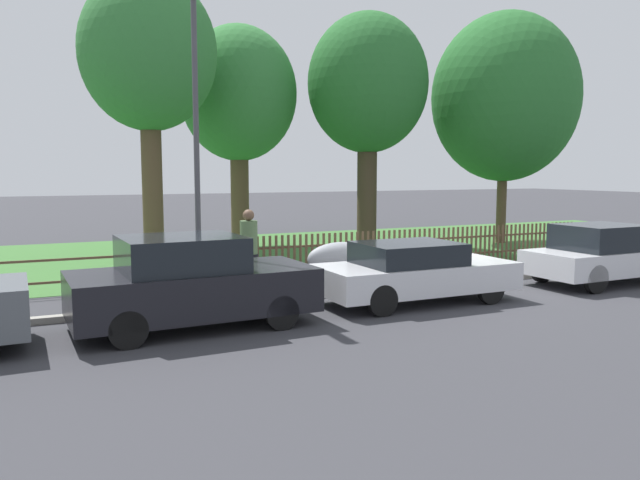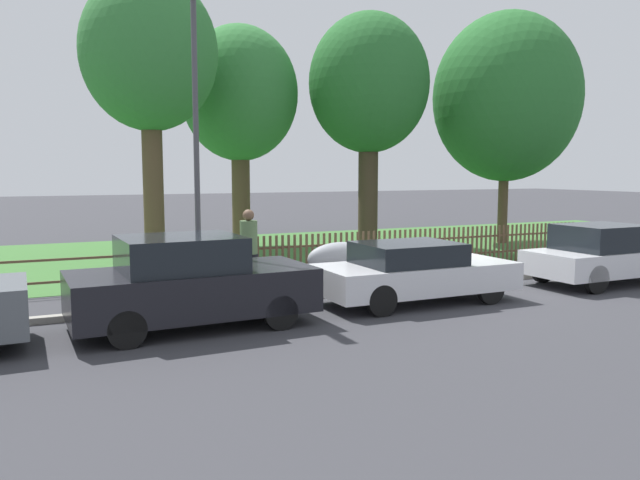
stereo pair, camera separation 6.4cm
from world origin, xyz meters
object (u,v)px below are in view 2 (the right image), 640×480
(tree_mid_park, at_px, (369,86))
(tree_far_left, at_px, (506,98))
(tree_behind_motorcycle, at_px, (240,95))
(street_lamp, at_px, (197,107))
(parked_car_red_compact, at_px, (605,254))
(covered_motorcycle, at_px, (342,258))
(pedestrian_near_fence, at_px, (249,247))
(tree_nearest_kerb, at_px, (149,55))
(parked_car_black_saloon, at_px, (190,282))
(parked_car_navy_estate, at_px, (414,271))

(tree_mid_park, xyz_separation_m, tree_far_left, (4.91, -1.16, -0.28))
(tree_behind_motorcycle, bearing_deg, street_lamp, -112.57)
(street_lamp, bearing_deg, parked_car_red_compact, -12.19)
(covered_motorcycle, xyz_separation_m, tree_far_left, (8.92, 4.80, 4.59))
(tree_mid_park, xyz_separation_m, pedestrian_near_fence, (-6.43, -6.46, -4.44))
(street_lamp, bearing_deg, covered_motorcycle, 12.29)
(tree_far_left, bearing_deg, tree_behind_motorcycle, 160.82)
(tree_nearest_kerb, bearing_deg, covered_motorcycle, -57.56)
(parked_car_black_saloon, bearing_deg, tree_far_left, 27.69)
(parked_car_red_compact, distance_m, tree_far_left, 9.42)
(tree_behind_motorcycle, height_order, pedestrian_near_fence, tree_behind_motorcycle)
(tree_nearest_kerb, bearing_deg, parked_car_black_saloon, -95.90)
(parked_car_navy_estate, height_order, tree_behind_motorcycle, tree_behind_motorcycle)
(covered_motorcycle, relative_size, tree_mid_park, 0.23)
(parked_car_navy_estate, xyz_separation_m, street_lamp, (-3.82, 1.81, 3.19))
(parked_car_red_compact, relative_size, street_lamp, 0.63)
(covered_motorcycle, distance_m, pedestrian_near_fence, 2.52)
(covered_motorcycle, height_order, tree_behind_motorcycle, tree_behind_motorcycle)
(parked_car_red_compact, height_order, tree_behind_motorcycle, tree_behind_motorcycle)
(parked_car_black_saloon, xyz_separation_m, street_lamp, (0.64, 1.93, 3.06))
(tree_far_left, bearing_deg, parked_car_navy_estate, -139.45)
(tree_behind_motorcycle, relative_size, tree_far_left, 0.92)
(parked_car_red_compact, bearing_deg, street_lamp, 166.95)
(parked_car_navy_estate, bearing_deg, street_lamp, 154.38)
(parked_car_black_saloon, xyz_separation_m, parked_car_navy_estate, (4.47, 0.11, -0.14))
(parked_car_red_compact, xyz_separation_m, street_lamp, (-8.94, 1.93, 3.12))
(parked_car_navy_estate, distance_m, tree_far_left, 12.23)
(covered_motorcycle, xyz_separation_m, tree_mid_park, (4.01, 5.96, 4.87))
(parked_car_red_compact, xyz_separation_m, tree_far_left, (3.51, 7.50, 4.49))
(tree_behind_motorcycle, bearing_deg, tree_mid_park, -25.95)
(parked_car_navy_estate, relative_size, pedestrian_near_fence, 2.21)
(tree_mid_park, height_order, street_lamp, tree_mid_park)
(parked_car_black_saloon, distance_m, tree_mid_park, 12.80)
(parked_car_black_saloon, xyz_separation_m, tree_behind_motorcycle, (4.24, 10.57, 4.39))
(parked_car_black_saloon, distance_m, parked_car_navy_estate, 4.47)
(tree_nearest_kerb, distance_m, tree_behind_motorcycle, 4.34)
(parked_car_navy_estate, height_order, covered_motorcycle, parked_car_navy_estate)
(tree_behind_motorcycle, relative_size, pedestrian_near_fence, 4.16)
(covered_motorcycle, bearing_deg, tree_behind_motorcycle, 89.35)
(parked_car_navy_estate, xyz_separation_m, tree_far_left, (8.63, 7.38, 4.56))
(street_lamp, bearing_deg, pedestrian_near_fence, 13.44)
(parked_car_black_saloon, relative_size, tree_nearest_kerb, 0.50)
(street_lamp, bearing_deg, tree_far_left, 24.09)
(street_lamp, bearing_deg, parked_car_black_saloon, -108.50)
(parked_car_navy_estate, distance_m, tree_behind_motorcycle, 11.40)
(street_lamp, bearing_deg, tree_nearest_kerb, 88.30)
(pedestrian_near_fence, bearing_deg, parked_car_navy_estate, -172.35)
(parked_car_black_saloon, height_order, parked_car_red_compact, parked_car_black_saloon)
(parked_car_navy_estate, xyz_separation_m, tree_behind_motorcycle, (-0.23, 10.46, 4.53))
(parked_car_navy_estate, bearing_deg, covered_motorcycle, 96.24)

